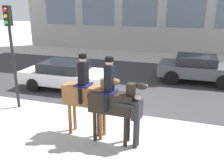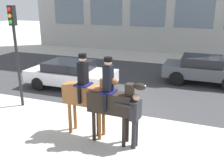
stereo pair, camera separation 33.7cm
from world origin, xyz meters
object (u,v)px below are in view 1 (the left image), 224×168
(mounted_horse_companion, at_px, (113,100))
(traffic_light, at_px, (11,42))
(street_car_far_lane, at_px, (197,68))
(street_car_near_lane, at_px, (67,74))
(pedestrian_bystander, at_px, (136,116))
(mounted_horse_lead, at_px, (87,94))

(mounted_horse_companion, xyz_separation_m, traffic_light, (-4.39, 1.29, 1.30))
(mounted_horse_companion, relative_size, street_car_far_lane, 0.65)
(mounted_horse_companion, bearing_deg, street_car_far_lane, 72.46)
(street_car_near_lane, bearing_deg, traffic_light, -106.03)
(street_car_near_lane, xyz_separation_m, street_car_far_lane, (6.02, 3.03, 0.05))
(pedestrian_bystander, distance_m, traffic_light, 5.55)
(mounted_horse_companion, height_order, pedestrian_bystander, mounted_horse_companion)
(pedestrian_bystander, relative_size, street_car_far_lane, 0.42)
(pedestrian_bystander, bearing_deg, mounted_horse_companion, 0.74)
(mounted_horse_companion, xyz_separation_m, street_car_far_lane, (2.40, 7.02, -0.58))
(pedestrian_bystander, xyz_separation_m, street_car_near_lane, (-4.35, 4.07, -0.27))
(mounted_horse_lead, height_order, mounted_horse_companion, mounted_horse_lead)
(pedestrian_bystander, height_order, street_car_near_lane, pedestrian_bystander)
(traffic_light, bearing_deg, mounted_horse_companion, -16.43)
(mounted_horse_lead, xyz_separation_m, street_car_near_lane, (-2.76, 3.85, -0.68))
(pedestrian_bystander, distance_m, street_car_near_lane, 5.96)
(traffic_light, bearing_deg, pedestrian_bystander, -15.10)
(mounted_horse_companion, xyz_separation_m, street_car_near_lane, (-3.62, 3.98, -0.63))
(mounted_horse_lead, xyz_separation_m, street_car_far_lane, (3.26, 6.88, -0.63))
(pedestrian_bystander, bearing_deg, mounted_horse_lead, -0.43)
(street_car_far_lane, bearing_deg, mounted_horse_companion, -108.92)
(street_car_near_lane, distance_m, street_car_far_lane, 6.74)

